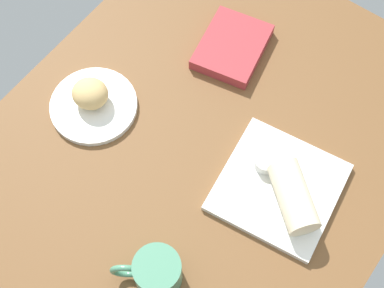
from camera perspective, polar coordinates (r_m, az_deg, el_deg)
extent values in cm
cube|color=brown|center=(130.02, 1.33, -0.06)|extent=(110.00, 90.00, 4.00)
cylinder|color=white|center=(133.68, -9.88, 3.83)|extent=(20.33, 20.33, 1.40)
ellipsoid|color=#DAB470|center=(131.04, -10.25, 5.03)|extent=(9.62, 10.04, 6.15)
cube|color=white|center=(124.18, 8.74, -4.29)|extent=(27.79, 27.79, 1.60)
cylinder|color=silver|center=(123.64, 7.42, -1.87)|extent=(4.82, 4.82, 2.75)
cylinder|color=#BB5520|center=(122.67, 7.48, -1.67)|extent=(3.95, 3.95, 0.40)
cylinder|color=beige|center=(119.33, 10.23, -5.23)|extent=(14.74, 15.91, 6.81)
cube|color=#A53338|center=(140.09, 4.07, 9.76)|extent=(21.17, 18.13, 3.06)
cylinder|color=#4C8C6B|center=(113.70, -3.48, -12.78)|extent=(9.57, 9.57, 8.74)
cylinder|color=#AD7A3C|center=(110.04, -3.59, -12.33)|extent=(7.84, 7.84, 0.40)
torus|color=#4C8C6B|center=(114.29, -6.67, -12.62)|extent=(4.65, 5.99, 6.45)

